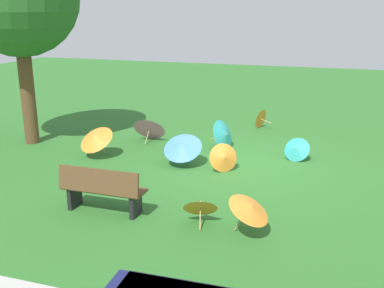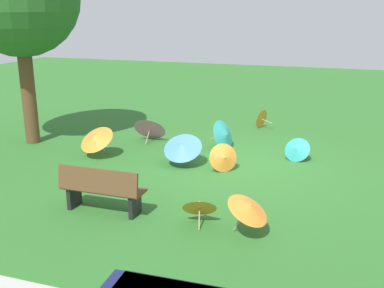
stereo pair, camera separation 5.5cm
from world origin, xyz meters
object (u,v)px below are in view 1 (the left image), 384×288
object	(u,v)px
parasol_orange_0	(95,137)
parasol_pink_1	(150,127)
parasol_orange_1	(259,118)
parasol_orange_3	(250,208)
parasol_teal_1	(225,135)
parasol_blue_0	(182,146)
parasol_orange_2	(224,158)
park_bench	(102,189)
parasol_teal_0	(296,149)
parasol_orange_4	(200,205)

from	to	relation	value
parasol_orange_0	parasol_pink_1	size ratio (longest dim) A/B	1.11
parasol_orange_1	parasol_orange_3	xyz separation A→B (m)	(-1.12, 7.19, 0.19)
parasol_teal_1	parasol_blue_0	bearing A→B (deg)	67.35
parasol_blue_0	parasol_orange_2	bearing A→B (deg)	174.87
park_bench	parasol_teal_0	distance (m)	5.27
parasol_teal_1	parasol_orange_4	world-z (taller)	parasol_teal_1
parasol_orange_2	parasol_orange_3	world-z (taller)	parasol_orange_3
parasol_orange_1	parasol_orange_2	bearing A→B (deg)	89.10
parasol_orange_0	parasol_orange_4	size ratio (longest dim) A/B	1.48
parasol_teal_0	parasol_orange_3	bearing A→B (deg)	85.48
parasol_orange_1	parasol_teal_1	size ratio (longest dim) A/B	0.70
park_bench	parasol_blue_0	world-z (taller)	park_bench
parasol_orange_4	parasol_teal_1	bearing A→B (deg)	-81.39
parasol_blue_0	parasol_teal_0	distance (m)	2.89
parasol_orange_3	parasol_orange_4	xyz separation A→B (m)	(0.93, -0.22, -0.18)
park_bench	parasol_pink_1	world-z (taller)	park_bench
parasol_orange_1	parasol_orange_2	distance (m)	4.28
parasol_teal_0	parasol_teal_1	world-z (taller)	parasol_teal_1
parasol_blue_0	parasol_orange_1	world-z (taller)	parasol_blue_0
parasol_blue_0	parasol_teal_1	bearing A→B (deg)	-112.65
parasol_orange_1	parasol_teal_0	xyz separation A→B (m)	(-1.45, 2.91, -0.02)
parasol_teal_0	parasol_orange_4	xyz separation A→B (m)	(1.27, 4.06, 0.03)
parasol_orange_0	parasol_orange_1	distance (m)	5.49
park_bench	parasol_orange_0	xyz separation A→B (m)	(1.79, -2.89, 0.06)
parasol_orange_1	parasol_blue_0	bearing A→B (deg)	74.91
parasol_teal_0	parasol_teal_1	xyz separation A→B (m)	(1.93, -0.29, 0.12)
parasol_teal_1	parasol_pink_1	bearing A→B (deg)	-4.43
parasol_orange_2	parasol_pink_1	xyz separation A→B (m)	(2.65, -1.84, 0.07)
parasol_teal_0	parasol_teal_1	size ratio (longest dim) A/B	0.79
parasol_pink_1	parasol_orange_3	bearing A→B (deg)	128.94
parasol_teal_1	parasol_pink_1	size ratio (longest dim) A/B	0.96
parasol_orange_4	parasol_orange_2	bearing A→B (deg)	-84.66
park_bench	parasol_pink_1	size ratio (longest dim) A/B	1.64
parasol_orange_0	parasol_blue_0	world-z (taller)	parasol_orange_0
parasol_orange_2	parasol_orange_4	xyz separation A→B (m)	(-0.25, 2.70, -0.01)
parasol_orange_0	park_bench	bearing A→B (deg)	121.78
parasol_pink_1	parasol_orange_4	size ratio (longest dim) A/B	1.34
parasol_blue_0	parasol_orange_2	world-z (taller)	parasol_blue_0
park_bench	parasol_teal_0	bearing A→B (deg)	-126.28
parasol_orange_0	parasol_orange_3	size ratio (longest dim) A/B	1.20
parasol_orange_1	parasol_teal_0	world-z (taller)	parasol_orange_1
parasol_teal_1	parasol_orange_4	bearing A→B (deg)	98.61
parasol_teal_1	parasol_orange_2	distance (m)	1.71
parasol_orange_0	parasol_orange_3	world-z (taller)	parasol_orange_0
parasol_orange_1	parasol_teal_1	distance (m)	2.66
parasol_blue_0	parasol_orange_4	xyz separation A→B (m)	(-1.31, 2.79, -0.17)
parasol_orange_1	parasol_pink_1	world-z (taller)	parasol_pink_1
parasol_teal_1	parasol_orange_4	distance (m)	4.41
parasol_orange_2	parasol_pink_1	distance (m)	3.23
park_bench	parasol_blue_0	bearing A→B (deg)	-100.19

